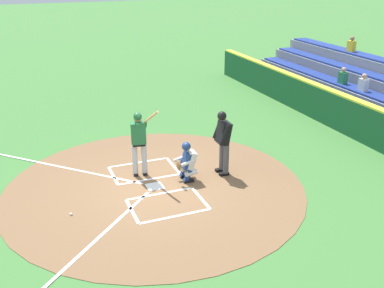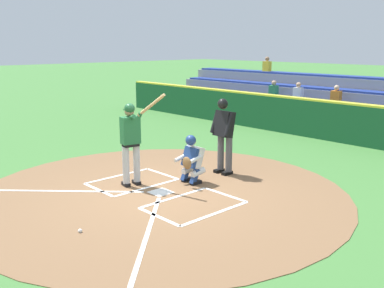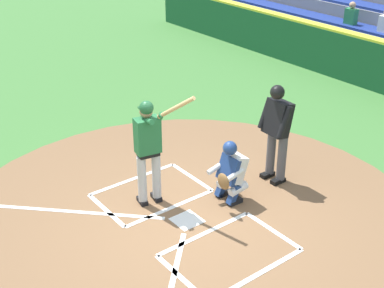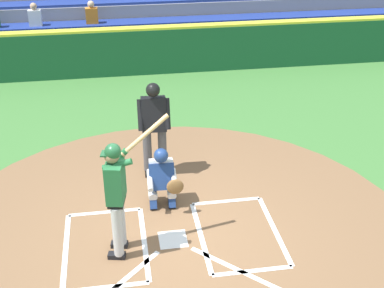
% 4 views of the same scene
% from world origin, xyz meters
% --- Properties ---
extents(ground_plane, '(120.00, 120.00, 0.00)m').
position_xyz_m(ground_plane, '(0.00, 0.00, 0.00)').
color(ground_plane, '#427A38').
extents(dirt_circle, '(8.00, 8.00, 0.01)m').
position_xyz_m(dirt_circle, '(0.00, 0.00, 0.01)').
color(dirt_circle, brown).
rests_on(dirt_circle, ground).
extents(home_plate_and_chalk, '(7.93, 4.91, 0.01)m').
position_xyz_m(home_plate_and_chalk, '(0.00, 0.88, 0.01)').
color(home_plate_and_chalk, white).
rests_on(home_plate_and_chalk, dirt_circle).
extents(batter, '(1.03, 0.58, 2.13)m').
position_xyz_m(batter, '(0.81, 0.16, 1.10)').
color(batter, '#BCBCBC').
rests_on(batter, ground).
extents(catcher, '(0.59, 0.62, 1.13)m').
position_xyz_m(catcher, '(0.05, -0.95, 0.59)').
color(catcher, black).
rests_on(catcher, ground).
extents(plate_umpire, '(0.59, 0.42, 1.86)m').
position_xyz_m(plate_umpire, '(0.07, -2.03, 1.08)').
color(plate_umpire, '#4C4C51').
rests_on(plate_umpire, ground).
extents(baseball, '(0.07, 0.07, 0.07)m').
position_xyz_m(baseball, '(-0.68, 2.30, 0.04)').
color(baseball, white).
rests_on(baseball, ground).
extents(backstop_wall, '(22.00, 0.36, 1.31)m').
position_xyz_m(backstop_wall, '(0.00, -7.50, 0.65)').
color(backstop_wall, '#19512D').
rests_on(backstop_wall, ground).
extents(bleacher_stand, '(20.00, 3.40, 2.55)m').
position_xyz_m(bleacher_stand, '(-0.00, -10.20, 0.71)').
color(bleacher_stand, gray).
rests_on(bleacher_stand, ground).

